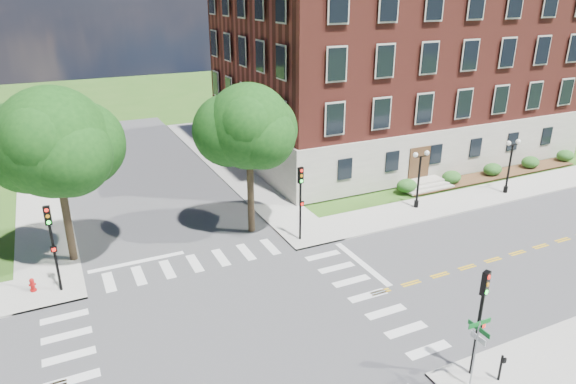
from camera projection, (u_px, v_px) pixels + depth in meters
name	position (u px, v px, depth m)	size (l,w,h in m)	color
ground	(238.00, 333.00, 23.84)	(160.00, 160.00, 0.00)	#2C5718
road_ew	(238.00, 333.00, 23.84)	(90.00, 12.00, 0.01)	#3D3D3F
road_ns	(238.00, 333.00, 23.84)	(12.00, 90.00, 0.01)	#3D3D3F
sidewalk_ne	(347.00, 180.00, 42.88)	(34.00, 34.00, 0.12)	#9E9B93
crosswalk_east	(368.00, 296.00, 26.72)	(2.20, 10.20, 0.02)	silver
stop_bar_east	(362.00, 263.00, 29.88)	(0.40, 5.50, 0.00)	silver
main_building	(391.00, 63.00, 48.85)	(30.60, 22.40, 16.50)	#A39D8F
shrub_row	(491.00, 177.00, 43.73)	(18.00, 2.00, 1.30)	#214E1A
tree_c	(54.00, 142.00, 27.56)	(6.07, 6.07, 10.16)	#332619
tree_d	(249.00, 127.00, 31.17)	(5.28, 5.28, 9.65)	#332619
traffic_signal_se	(481.00, 311.00, 20.03)	(0.37, 0.44, 4.80)	black
traffic_signal_ne	(301.00, 194.00, 31.42)	(0.36, 0.41, 4.80)	black
traffic_signal_nw	(52.00, 238.00, 25.91)	(0.35, 0.39, 4.80)	black
twin_lamp_west	(419.00, 176.00, 36.46)	(1.36, 0.36, 4.23)	black
twin_lamp_east	(510.00, 163.00, 39.16)	(1.36, 0.36, 4.23)	black
street_sign_pole	(477.00, 341.00, 19.67)	(1.10, 1.10, 3.10)	gray
push_button_post	(501.00, 367.00, 20.55)	(0.14, 0.21, 1.20)	black
fire_hydrant	(33.00, 285.00, 26.82)	(0.35, 0.35, 0.75)	#9B0C0B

